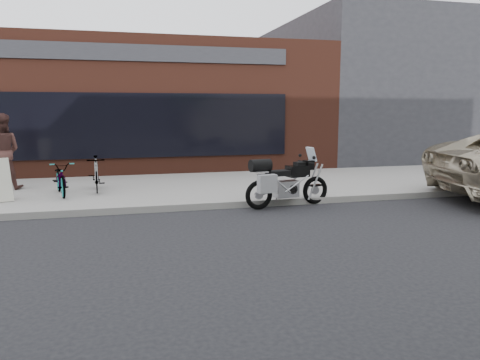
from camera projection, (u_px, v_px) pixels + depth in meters
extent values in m
plane|color=black|center=(300.00, 266.00, 6.63)|extent=(120.00, 120.00, 0.00)
cube|color=gray|center=(208.00, 185.00, 13.32)|extent=(44.00, 6.00, 0.15)
cube|color=#54271B|center=(128.00, 108.00, 19.19)|extent=(14.00, 10.00, 4.50)
cube|color=black|center=(132.00, 126.00, 14.46)|extent=(10.00, 0.08, 2.00)
cube|color=#29292E|center=(130.00, 52.00, 14.13)|extent=(10.00, 0.08, 0.50)
cube|color=#29292E|center=(388.00, 92.00, 22.06)|extent=(10.00, 10.00, 6.00)
torus|color=black|center=(259.00, 195.00, 10.32)|extent=(0.67, 0.22, 0.66)
torus|color=black|center=(315.00, 190.00, 10.93)|extent=(0.67, 0.22, 0.66)
cube|color=#B7B7BC|center=(286.00, 189.00, 10.59)|extent=(0.58, 0.38, 0.37)
cube|color=black|center=(297.00, 171.00, 10.65)|extent=(0.54, 0.39, 0.26)
cube|color=black|center=(279.00, 173.00, 10.45)|extent=(0.58, 0.36, 0.12)
cube|color=black|center=(265.00, 177.00, 10.33)|extent=(0.33, 0.26, 0.14)
cube|color=black|center=(309.00, 165.00, 10.75)|extent=(0.21, 0.26, 0.22)
cube|color=silver|center=(311.00, 154.00, 10.75)|extent=(0.19, 0.31, 0.33)
cylinder|color=black|center=(306.00, 162.00, 10.72)|extent=(0.15, 0.68, 0.03)
cube|color=#B7B7BC|center=(260.00, 172.00, 10.26)|extent=(0.32, 0.34, 0.03)
cube|color=gray|center=(267.00, 184.00, 10.08)|extent=(0.44, 0.24, 0.39)
cylinder|color=black|center=(260.00, 165.00, 10.24)|extent=(0.51, 0.35, 0.27)
cylinder|color=#B7B7BC|center=(267.00, 192.00, 10.58)|extent=(0.55, 0.17, 0.19)
imported|color=gray|center=(61.00, 178.00, 11.22)|extent=(0.85, 1.63, 0.81)
imported|color=gray|center=(96.00, 174.00, 11.77)|extent=(0.49, 1.49, 0.88)
imported|color=#4E2F2A|center=(1.00, 152.00, 11.97)|extent=(0.95, 0.74, 1.95)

